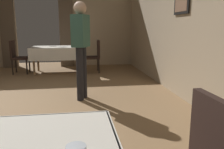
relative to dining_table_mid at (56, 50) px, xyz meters
name	(u,v)px	position (x,y,z in m)	size (l,w,h in m)	color
ground	(2,107)	(-0.66, -2.93, -0.64)	(10.08, 10.08, 0.00)	olive
wall_right	(190,15)	(2.53, -2.93, 0.86)	(0.16, 8.40, 3.00)	tan
wall_back	(38,20)	(-0.66, 1.25, 0.88)	(6.40, 0.27, 3.00)	tan
dining_table_mid	(56,50)	(0.00, 0.00, 0.00)	(1.40, 0.93, 0.75)	olive
chair_mid_right	(94,55)	(1.08, -0.11, -0.13)	(0.44, 0.44, 0.93)	black
chair_mid_left	(17,55)	(-1.08, 0.04, -0.13)	(0.44, 0.44, 0.93)	black
glass_mid_a	(73,45)	(0.47, -0.07, 0.15)	(0.08, 0.08, 0.09)	silver
plate_mid_b	(63,47)	(0.19, -0.19, 0.11)	(0.22, 0.22, 0.01)	white
plate_mid_c	(53,46)	(-0.10, 0.15, 0.11)	(0.19, 0.19, 0.01)	white
person_waiter_by_doorway	(81,43)	(0.66, -2.66, 0.38)	(0.34, 0.42, 1.72)	black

